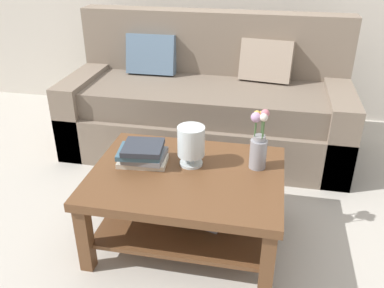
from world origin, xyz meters
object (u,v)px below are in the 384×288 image
at_px(glass_hurricane_vase, 191,143).
at_px(flower_pitcher, 259,144).
at_px(coffee_table, 187,192).
at_px(book_stack_main, 143,154).
at_px(couch, 207,105).

distance_m(glass_hurricane_vase, flower_pitcher, 0.37).
distance_m(coffee_table, flower_pitcher, 0.48).
xyz_separation_m(book_stack_main, flower_pitcher, (0.64, 0.08, 0.09)).
bearing_deg(couch, glass_hurricane_vase, -85.28).
xyz_separation_m(coffee_table, glass_hurricane_vase, (0.00, 0.09, 0.26)).
distance_m(coffee_table, glass_hurricane_vase, 0.28).
bearing_deg(glass_hurricane_vase, book_stack_main, -171.54).
height_order(couch, book_stack_main, couch).
relative_size(couch, coffee_table, 2.09).
bearing_deg(coffee_table, glass_hurricane_vase, 89.05).
bearing_deg(book_stack_main, couch, 81.03).
distance_m(book_stack_main, flower_pitcher, 0.65).
distance_m(couch, glass_hurricane_vase, 1.12).
bearing_deg(flower_pitcher, coffee_table, -159.85).
bearing_deg(couch, book_stack_main, -98.97).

